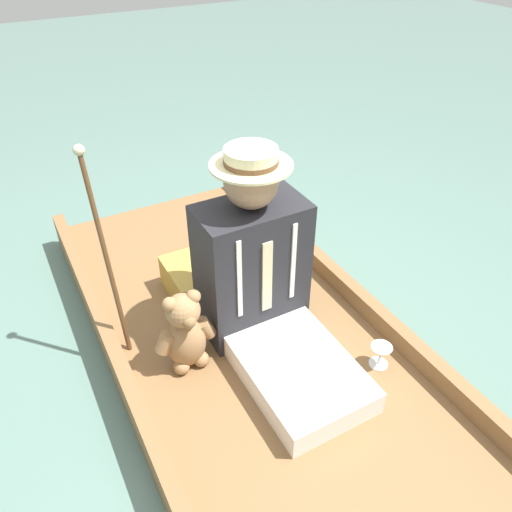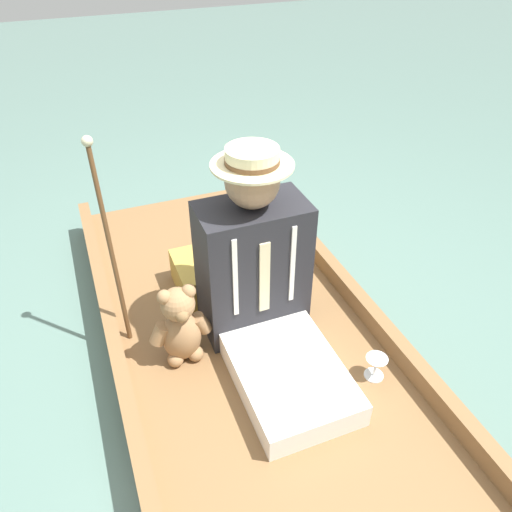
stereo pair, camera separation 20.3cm
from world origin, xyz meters
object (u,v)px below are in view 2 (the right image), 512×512
(teddy_bear, at_px, (181,326))
(wine_glass, at_px, (376,363))
(walking_cane, at_px, (106,229))
(seated_person, at_px, (261,281))

(teddy_bear, distance_m, wine_glass, 0.80)
(wine_glass, distance_m, walking_cane, 1.21)
(wine_glass, bearing_deg, walking_cane, -37.98)
(seated_person, distance_m, walking_cane, 0.66)
(seated_person, relative_size, teddy_bear, 2.26)
(wine_glass, xyz_separation_m, walking_cane, (0.89, -0.69, 0.44))
(seated_person, bearing_deg, wine_glass, 141.25)
(teddy_bear, distance_m, walking_cane, 0.49)
(seated_person, xyz_separation_m, wine_glass, (-0.34, 0.39, -0.23))
(teddy_bear, height_order, walking_cane, walking_cane)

